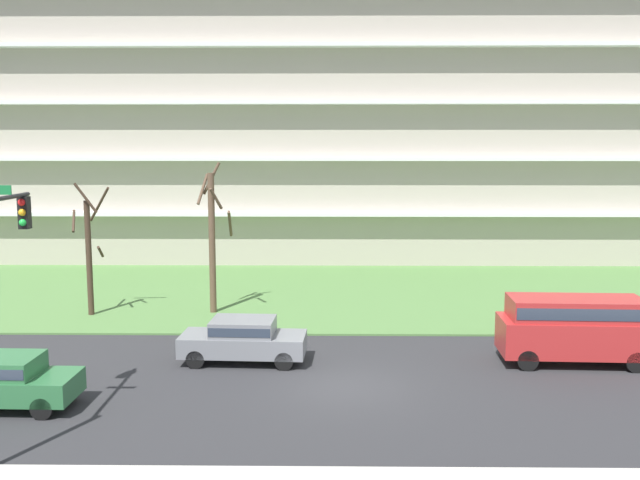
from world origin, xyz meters
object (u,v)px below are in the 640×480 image
at_px(sedan_green_near_left, 1,380).
at_px(van_red_center_right, 575,325).
at_px(sedan_gray_center_left, 243,338).
at_px(tree_left, 213,237).
at_px(tree_far_left, 89,251).

relative_size(sedan_green_near_left, van_red_center_right, 0.84).
bearing_deg(sedan_green_near_left, sedan_gray_center_left, 35.77).
bearing_deg(tree_left, van_red_center_right, -27.38).
xyz_separation_m(tree_far_left, tree_left, (5.42, 0.55, 0.56)).
bearing_deg(sedan_gray_center_left, tree_far_left, -38.17).
distance_m(sedan_green_near_left, sedan_gray_center_left, 7.97).
xyz_separation_m(tree_far_left, sedan_green_near_left, (1.03, -11.15, -2.11)).
relative_size(sedan_green_near_left, sedan_gray_center_left, 0.99).
height_order(sedan_green_near_left, van_red_center_right, van_red_center_right).
bearing_deg(van_red_center_right, sedan_gray_center_left, 2.42).
relative_size(tree_far_left, sedan_gray_center_left, 1.35).
bearing_deg(sedan_green_near_left, van_red_center_right, 15.24).
height_order(sedan_gray_center_left, van_red_center_right, van_red_center_right).
xyz_separation_m(sedan_green_near_left, van_red_center_right, (18.28, 4.50, 0.52)).
bearing_deg(van_red_center_right, sedan_green_near_left, 16.24).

